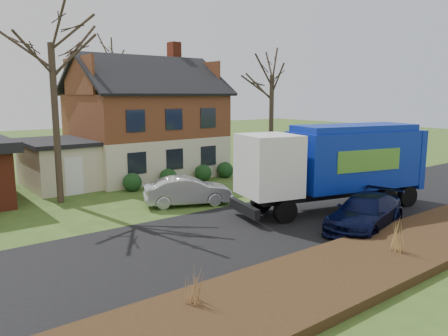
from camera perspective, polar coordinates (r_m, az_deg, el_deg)
ground at (r=18.70m, az=4.84°, el=-7.63°), size 120.00×120.00×0.00m
road at (r=18.70m, az=4.84°, el=-7.60°), size 80.00×7.00×0.02m
mulch_verge at (r=15.39m, az=18.55°, el=-11.37°), size 80.00×3.50×0.30m
main_house at (r=30.31m, az=-11.01°, el=6.59°), size 12.95×8.95×9.26m
garbage_truck at (r=21.62m, az=14.49°, el=0.85°), size 9.86×4.74×4.08m
silver_sedan at (r=22.10m, az=-4.76°, el=-3.00°), size 4.61×3.09×1.44m
navy_wagon at (r=19.02m, az=17.96°, el=-5.55°), size 5.23×3.10×1.42m
tree_front_west at (r=23.81m, az=-21.88°, el=17.78°), size 3.75×3.75×11.15m
tree_front_east at (r=30.10m, az=6.34°, el=14.09°), size 3.50×3.50×9.73m
tree_back at (r=38.95m, az=-14.40°, el=14.69°), size 3.48×3.48×11.01m
grass_clump_west at (r=11.38m, az=-3.72°, el=-15.01°), size 0.37×0.31×0.99m
grass_clump_mid at (r=15.91m, az=21.51°, el=-8.21°), size 0.39×0.32×1.09m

